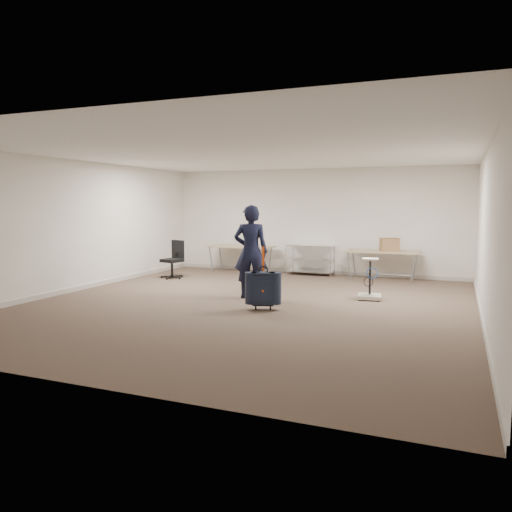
% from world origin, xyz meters
% --- Properties ---
extents(ground, '(9.00, 9.00, 0.00)m').
position_xyz_m(ground, '(0.00, 0.00, 0.00)').
color(ground, '#423328').
rests_on(ground, ground).
extents(room_shell, '(8.00, 9.00, 9.00)m').
position_xyz_m(room_shell, '(0.00, 1.38, 0.05)').
color(room_shell, silver).
rests_on(room_shell, ground).
extents(folding_table_left, '(1.80, 0.75, 0.73)m').
position_xyz_m(folding_table_left, '(-1.90, 3.95, 0.68)').
color(folding_table_left, '#917A59').
rests_on(folding_table_left, ground).
extents(folding_table_right, '(1.80, 0.75, 0.73)m').
position_xyz_m(folding_table_right, '(1.90, 3.95, 0.68)').
color(folding_table_right, '#917A59').
rests_on(folding_table_right, ground).
extents(wire_shelf, '(1.22, 0.47, 0.80)m').
position_xyz_m(wire_shelf, '(0.00, 4.20, 0.44)').
color(wire_shelf, silver).
rests_on(wire_shelf, ground).
extents(person, '(0.78, 0.63, 1.85)m').
position_xyz_m(person, '(-0.21, 0.62, 0.93)').
color(person, black).
rests_on(person, ground).
extents(suitcase, '(0.47, 0.36, 1.12)m').
position_xyz_m(suitcase, '(0.43, -0.34, 0.38)').
color(suitcase, '#161C31').
rests_on(suitcase, ground).
extents(office_chair, '(0.58, 0.58, 0.95)m').
position_xyz_m(office_chair, '(-3.05, 2.35, 0.29)').
color(office_chair, black).
rests_on(office_chair, ground).
extents(equipment_cart, '(0.50, 0.50, 0.81)m').
position_xyz_m(equipment_cart, '(2.02, 1.36, 0.21)').
color(equipment_cart, silver).
rests_on(equipment_cart, ground).
extents(cardboard_box, '(0.50, 0.45, 0.31)m').
position_xyz_m(cardboard_box, '(2.05, 3.97, 0.89)').
color(cardboard_box, '#9C6748').
rests_on(cardboard_box, folding_table_right).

